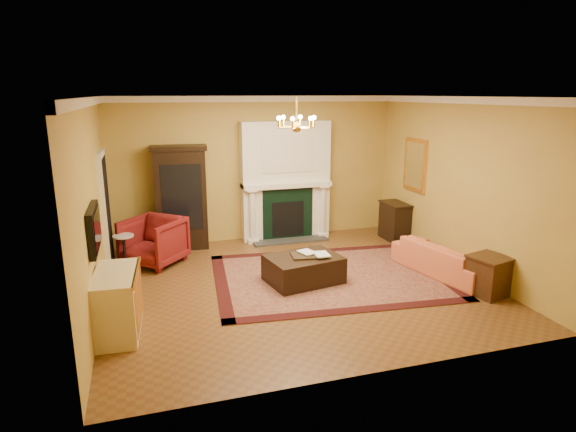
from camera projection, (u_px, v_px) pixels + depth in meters
name	position (u px, v px, depth m)	size (l,w,h in m)	color
floor	(296.00, 284.00, 7.95)	(6.00, 5.50, 0.02)	brown
ceiling	(297.00, 96.00, 7.20)	(6.00, 5.50, 0.02)	silver
wall_back	(256.00, 169.00, 10.13)	(6.00, 0.02, 3.00)	gold
wall_front	(378.00, 247.00, 5.02)	(6.00, 0.02, 3.00)	gold
wall_left	(92.00, 208.00, 6.72)	(0.02, 5.50, 3.00)	gold
wall_right	(459.00, 184.00, 8.42)	(0.02, 5.50, 3.00)	gold
fireplace	(286.00, 183.00, 10.20)	(1.90, 0.70, 2.50)	white
crown_molding	(279.00, 100.00, 8.10)	(6.00, 5.50, 0.12)	white
doorway	(106.00, 211.00, 8.43)	(0.08, 1.05, 2.10)	silver
tv_panel	(94.00, 229.00, 6.22)	(0.09, 0.95, 0.58)	black
gilt_mirror	(415.00, 165.00, 9.67)	(0.06, 0.76, 1.05)	gold
chandelier	(297.00, 123.00, 7.30)	(0.63, 0.55, 0.53)	gold
oriental_rug	(329.00, 276.00, 8.23)	(3.87, 2.90, 0.02)	#490F1A
china_cabinet	(181.00, 200.00, 9.56)	(0.99, 0.45, 1.98)	black
wingback_armchair	(154.00, 239.00, 8.74)	(0.93, 0.87, 0.96)	maroon
pedestal_table	(124.00, 250.00, 8.48)	(0.36, 0.36, 0.64)	black
commode	(117.00, 303.00, 6.24)	(0.53, 1.11, 0.83)	beige
coral_sofa	(445.00, 254.00, 8.29)	(1.89, 0.55, 0.74)	#C5673E
end_table	(488.00, 277.00, 7.45)	(0.51, 0.51, 0.59)	#3E2710
console_table	(395.00, 222.00, 10.26)	(0.40, 0.70, 0.77)	black
leather_ottoman	(303.00, 269.00, 7.95)	(1.16, 0.85, 0.43)	black
ottoman_tray	(306.00, 256.00, 7.89)	(0.47, 0.37, 0.03)	black
book_a	(302.00, 246.00, 7.87)	(0.22, 0.03, 0.30)	gray
book_b	(315.00, 246.00, 7.80)	(0.23, 0.02, 0.31)	gray
topiary_left	(258.00, 173.00, 9.93)	(0.15, 0.15, 0.39)	gray
topiary_right	(317.00, 169.00, 10.29)	(0.17, 0.17, 0.45)	gray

